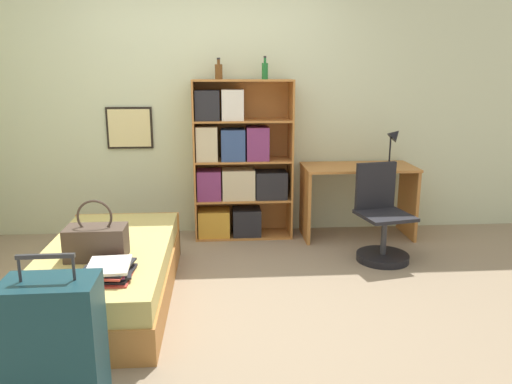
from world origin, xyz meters
TOP-DOWN VIEW (x-y plane):
  - ground_plane at (0.00, 0.00)m, footprint 14.00×14.00m
  - wall_back at (-0.00, 1.61)m, footprint 10.00×0.09m
  - bed at (-0.71, 0.02)m, footprint 0.91×1.81m
  - handbag at (-0.72, -0.20)m, footprint 0.40×0.22m
  - book_stack_on_bed at (-0.58, -0.52)m, footprint 0.33×0.38m
  - suitcase at (-0.68, -1.27)m, footprint 0.44×0.28m
  - bookcase at (0.27, 1.38)m, footprint 0.96×0.34m
  - bottle_green at (0.12, 1.44)m, footprint 0.07×0.07m
  - bottle_brown at (0.56, 1.40)m, footprint 0.06×0.06m
  - desk at (1.48, 1.29)m, footprint 1.09×0.54m
  - desk_lamp at (1.82, 1.28)m, footprint 0.19×0.14m
  - desk_chair at (1.53, 0.65)m, footprint 0.50×0.50m

SIDE VIEW (x-z plane):
  - ground_plane at x=0.00m, z-range 0.00..0.00m
  - bed at x=-0.71m, z-range 0.00..0.40m
  - desk_chair at x=1.53m, z-range -0.16..0.69m
  - suitcase at x=-0.68m, z-range -0.06..0.77m
  - book_stack_on_bed at x=-0.58m, z-range 0.40..0.48m
  - desk at x=1.48m, z-range 0.14..0.86m
  - handbag at x=-0.72m, z-range 0.31..0.72m
  - bookcase at x=0.27m, z-range -0.06..1.50m
  - desk_lamp at x=1.82m, z-range 0.78..1.17m
  - wall_back at x=0.00m, z-range 0.00..2.60m
  - bottle_green at x=0.12m, z-range 1.54..1.73m
  - bottle_brown at x=0.56m, z-range 1.53..1.75m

